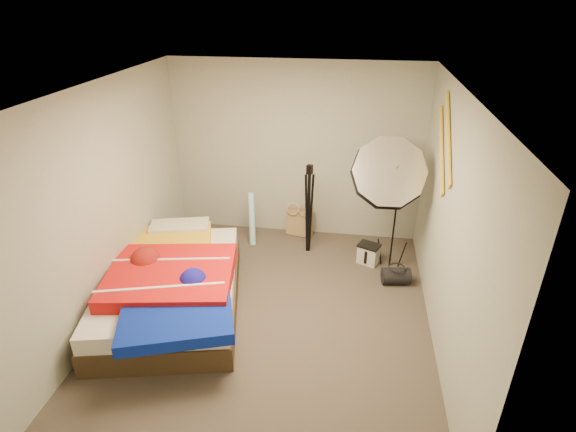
% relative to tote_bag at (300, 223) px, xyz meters
% --- Properties ---
extents(floor, '(4.00, 4.00, 0.00)m').
position_rel_tote_bag_xyz_m(floor, '(-0.08, -1.89, -0.19)').
color(floor, '#4F443C').
rests_on(floor, ground).
extents(ceiling, '(4.00, 4.00, 0.00)m').
position_rel_tote_bag_xyz_m(ceiling, '(-0.08, -1.89, 2.31)').
color(ceiling, silver).
rests_on(ceiling, wall_back).
extents(wall_back, '(3.50, 0.00, 3.50)m').
position_rel_tote_bag_xyz_m(wall_back, '(-0.08, 0.11, 1.06)').
color(wall_back, '#A0A495').
rests_on(wall_back, floor).
extents(wall_front, '(3.50, 0.00, 3.50)m').
position_rel_tote_bag_xyz_m(wall_front, '(-0.08, -3.89, 1.06)').
color(wall_front, '#A0A495').
rests_on(wall_front, floor).
extents(wall_left, '(0.00, 4.00, 4.00)m').
position_rel_tote_bag_xyz_m(wall_left, '(-1.83, -1.89, 1.06)').
color(wall_left, '#A0A495').
rests_on(wall_left, floor).
extents(wall_right, '(0.00, 4.00, 4.00)m').
position_rel_tote_bag_xyz_m(wall_right, '(1.67, -1.89, 1.06)').
color(wall_right, '#A0A495').
rests_on(wall_right, floor).
extents(tote_bag, '(0.41, 0.24, 0.40)m').
position_rel_tote_bag_xyz_m(tote_bag, '(0.00, 0.00, 0.00)').
color(tote_bag, tan).
rests_on(tote_bag, floor).
extents(wrapping_roll, '(0.13, 0.23, 0.76)m').
position_rel_tote_bag_xyz_m(wrapping_roll, '(-0.64, -0.35, 0.19)').
color(wrapping_roll, '#54BBE0').
rests_on(wrapping_roll, floor).
extents(camera_case, '(0.31, 0.27, 0.26)m').
position_rel_tote_bag_xyz_m(camera_case, '(1.01, -0.64, -0.06)').
color(camera_case, beige).
rests_on(camera_case, floor).
extents(duffel_bag, '(0.37, 0.26, 0.21)m').
position_rel_tote_bag_xyz_m(duffel_bag, '(1.34, -1.06, -0.09)').
color(duffel_bag, black).
rests_on(duffel_bag, floor).
extents(wall_stripe_upper, '(0.02, 0.91, 0.78)m').
position_rel_tote_bag_xyz_m(wall_stripe_upper, '(1.65, -1.29, 1.76)').
color(wall_stripe_upper, gold).
rests_on(wall_stripe_upper, wall_right).
extents(wall_stripe_lower, '(0.02, 0.91, 0.78)m').
position_rel_tote_bag_xyz_m(wall_stripe_lower, '(1.65, -1.04, 1.56)').
color(wall_stripe_lower, gold).
rests_on(wall_stripe_lower, wall_right).
extents(bed, '(1.96, 2.47, 0.62)m').
position_rel_tote_bag_xyz_m(bed, '(-1.22, -1.94, 0.12)').
color(bed, '#3F2F1C').
rests_on(bed, floor).
extents(photo_umbrella, '(1.08, 0.79, 1.88)m').
position_rel_tote_bag_xyz_m(photo_umbrella, '(1.14, -0.80, 1.16)').
color(photo_umbrella, black).
rests_on(photo_umbrella, floor).
extents(camera_tripod, '(0.09, 0.09, 1.27)m').
position_rel_tote_bag_xyz_m(camera_tripod, '(0.17, -0.45, 0.54)').
color(camera_tripod, black).
rests_on(camera_tripod, floor).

